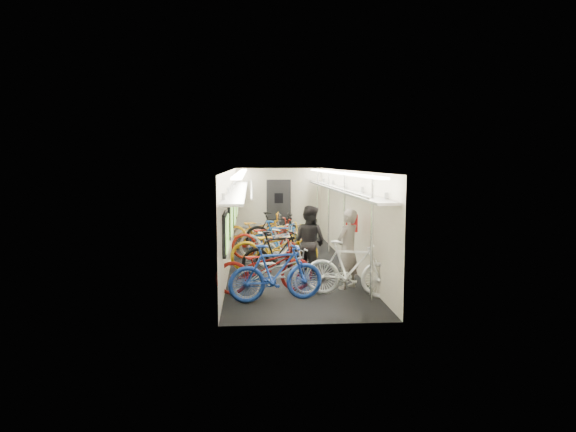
{
  "coord_description": "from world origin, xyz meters",
  "views": [
    {
      "loc": [
        -0.96,
        -13.0,
        2.6
      ],
      "look_at": [
        0.03,
        0.81,
        1.15
      ],
      "focal_mm": 32.0,
      "sensor_mm": 36.0,
      "label": 1
    }
  ],
  "objects": [
    {
      "name": "bicycle_12",
      "position": [
        -0.59,
        2.83,
        0.51
      ],
      "size": [
        1.95,
        0.75,
        1.01
      ],
      "primitive_type": "imported",
      "rotation": [
        0.0,
        0.0,
        1.61
      ],
      "color": "slate",
      "rests_on": "ground"
    },
    {
      "name": "bicycle_7",
      "position": [
        -0.21,
        0.71,
        0.52
      ],
      "size": [
        1.78,
        0.81,
        1.03
      ],
      "primitive_type": "imported",
      "rotation": [
        0.0,
        0.0,
        1.38
      ],
      "color": "#194D96",
      "rests_on": "ground"
    },
    {
      "name": "bicycle_11",
      "position": [
        0.95,
        -3.31,
        0.54
      ],
      "size": [
        1.88,
        1.06,
        1.09
      ],
      "primitive_type": "imported",
      "rotation": [
        0.0,
        0.0,
        1.25
      ],
      "color": "white",
      "rests_on": "ground"
    },
    {
      "name": "passenger_near",
      "position": [
        1.01,
        -2.68,
        0.83
      ],
      "size": [
        0.71,
        0.7,
        1.65
      ],
      "primitive_type": "imported",
      "rotation": [
        0.0,
        0.0,
        3.89
      ],
      "color": "gray",
      "rests_on": "ground"
    },
    {
      "name": "bicycle_1",
      "position": [
        -0.51,
        -3.57,
        0.54
      ],
      "size": [
        1.87,
        0.84,
        1.09
      ],
      "primitive_type": "imported",
      "rotation": [
        0.0,
        0.0,
        1.76
      ],
      "color": "#1B3EA6",
      "rests_on": "ground"
    },
    {
      "name": "bicycle_9",
      "position": [
        -0.21,
        2.16,
        0.57
      ],
      "size": [
        1.94,
        0.73,
        1.14
      ],
      "primitive_type": "imported",
      "rotation": [
        0.0,
        0.0,
        1.67
      ],
      "color": "black",
      "rests_on": "ground"
    },
    {
      "name": "bicycle_5",
      "position": [
        -0.13,
        -0.45,
        0.48
      ],
      "size": [
        1.64,
        0.97,
        0.95
      ],
      "primitive_type": "imported",
      "rotation": [
        0.0,
        0.0,
        1.22
      ],
      "color": "silver",
      "rests_on": "ground"
    },
    {
      "name": "bicycle_8",
      "position": [
        -0.51,
        0.94,
        0.53
      ],
      "size": [
        2.14,
        1.16,
        1.07
      ],
      "primitive_type": "imported",
      "rotation": [
        0.0,
        0.0,
        1.8
      ],
      "color": "maroon",
      "rests_on": "ground"
    },
    {
      "name": "bicycle_10",
      "position": [
        -0.75,
        2.26,
        0.56
      ],
      "size": [
        2.2,
        1.0,
        1.11
      ],
      "primitive_type": "imported",
      "rotation": [
        0.0,
        0.0,
        1.44
      ],
      "color": "orange",
      "rests_on": "ground"
    },
    {
      "name": "train_car_shell",
      "position": [
        -0.36,
        0.71,
        1.66
      ],
      "size": [
        10.0,
        10.0,
        10.0
      ],
      "color": "black",
      "rests_on": "ground"
    },
    {
      "name": "backpack",
      "position": [
        1.22,
        -2.02,
        1.28
      ],
      "size": [
        0.28,
        0.19,
        0.38
      ],
      "primitive_type": "cube",
      "rotation": [
        0.0,
        0.0,
        -0.19
      ],
      "color": "#B11211",
      "rests_on": "passenger_near"
    },
    {
      "name": "bicycle_2",
      "position": [
        -0.7,
        -2.92,
        0.52
      ],
      "size": [
        2.06,
        1.03,
        1.04
      ],
      "primitive_type": "imported",
      "rotation": [
        0.0,
        0.0,
        1.75
      ],
      "color": "maroon",
      "rests_on": "ground"
    },
    {
      "name": "bicycle_3",
      "position": [
        -0.36,
        -1.35,
        0.52
      ],
      "size": [
        1.81,
        1.01,
        1.05
      ],
      "primitive_type": "imported",
      "rotation": [
        0.0,
        0.0,
        1.89
      ],
      "color": "black",
      "rests_on": "ground"
    },
    {
      "name": "bicycle_0",
      "position": [
        -0.46,
        -3.29,
        0.48
      ],
      "size": [
        1.93,
        1.09,
        0.96
      ],
      "primitive_type": "imported",
      "rotation": [
        0.0,
        0.0,
        1.83
      ],
      "color": "#B0B0B5",
      "rests_on": "ground"
    },
    {
      "name": "bicycle_6",
      "position": [
        -0.4,
        0.6,
        0.5
      ],
      "size": [
        2.03,
        1.36,
        1.01
      ],
      "primitive_type": "imported",
      "rotation": [
        0.0,
        0.0,
        1.18
      ],
      "color": "#B1B1B6",
      "rests_on": "ground"
    },
    {
      "name": "passenger_mid",
      "position": [
        0.34,
        -1.66,
        0.82
      ],
      "size": [
        1.01,
        1.0,
        1.64
      ],
      "primitive_type": "imported",
      "rotation": [
        0.0,
        0.0,
        2.41
      ],
      "color": "black",
      "rests_on": "ground"
    },
    {
      "name": "bicycle_4",
      "position": [
        -0.4,
        -0.76,
        0.57
      ],
      "size": [
        2.26,
        1.09,
        1.14
      ],
      "primitive_type": "imported",
      "rotation": [
        0.0,
        0.0,
        1.73
      ],
      "color": "#C58F12",
      "rests_on": "ground"
    }
  ]
}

